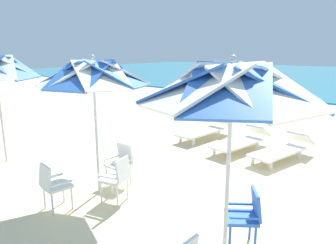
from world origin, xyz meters
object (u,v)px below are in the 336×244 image
at_px(beach_umbrella_0, 232,86).
at_px(sun_lounger_3, 204,130).
at_px(plastic_chair_4, 53,184).
at_px(beach_umbrella_1, 93,75).
at_px(plastic_chair_2, 117,177).
at_px(sun_lounger_2, 241,141).
at_px(plastic_chair_3, 121,161).
at_px(sun_lounger_1, 282,149).
at_px(plastic_chair_1, 246,214).

bearing_deg(beach_umbrella_0, sun_lounger_3, 124.33).
bearing_deg(plastic_chair_4, beach_umbrella_1, 85.57).
bearing_deg(plastic_chair_2, sun_lounger_2, 83.95).
xyz_separation_m(beach_umbrella_1, sun_lounger_3, (-0.45, 4.64, -2.05)).
xyz_separation_m(beach_umbrella_0, plastic_chair_3, (-3.03, 1.07, -1.89)).
relative_size(plastic_chair_3, sun_lounger_1, 0.39).
bearing_deg(beach_umbrella_1, beach_umbrella_0, -9.05).
bearing_deg(sun_lounger_2, plastic_chair_3, -105.37).
bearing_deg(plastic_chair_3, beach_umbrella_1, -91.02).
height_order(beach_umbrella_1, plastic_chair_3, beach_umbrella_1).
bearing_deg(plastic_chair_2, sun_lounger_3, 102.29).
height_order(beach_umbrella_1, sun_lounger_2, beach_umbrella_1).
xyz_separation_m(beach_umbrella_0, plastic_chair_1, (-0.03, 0.68, -1.89)).
bearing_deg(plastic_chair_2, plastic_chair_1, 5.09).
relative_size(plastic_chair_3, sun_lounger_2, 0.39).
xyz_separation_m(beach_umbrella_0, plastic_chair_4, (-3.12, -0.45, -1.89)).
relative_size(plastic_chair_1, plastic_chair_3, 1.00).
distance_m(plastic_chair_2, plastic_chair_4, 1.12).
bearing_deg(plastic_chair_3, sun_lounger_1, 59.02).
xyz_separation_m(plastic_chair_1, beach_umbrella_1, (-3.01, -0.20, 1.84)).
bearing_deg(plastic_chair_4, sun_lounger_1, 66.33).
bearing_deg(beach_umbrella_0, plastic_chair_4, -171.70).
relative_size(beach_umbrella_1, plastic_chair_4, 3.11).
bearing_deg(plastic_chair_2, sun_lounger_1, 69.03).
relative_size(plastic_chair_1, sun_lounger_1, 0.39).
distance_m(plastic_chair_4, sun_lounger_3, 5.60).
relative_size(plastic_chair_4, sun_lounger_1, 0.39).
distance_m(beach_umbrella_0, beach_umbrella_1, 3.08).
distance_m(plastic_chair_3, sun_lounger_3, 4.09).
bearing_deg(sun_lounger_2, beach_umbrella_1, -103.47).
bearing_deg(beach_umbrella_1, plastic_chair_2, -2.10).
xyz_separation_m(beach_umbrella_0, plastic_chair_2, (-2.48, 0.46, -1.89)).
relative_size(beach_umbrella_1, sun_lounger_2, 1.21).
height_order(beach_umbrella_0, plastic_chair_2, beach_umbrella_0).
height_order(sun_lounger_2, sun_lounger_3, same).
height_order(sun_lounger_1, sun_lounger_3, same).
xyz_separation_m(beach_umbrella_1, sun_lounger_2, (1.01, 4.22, -2.05)).
height_order(plastic_chair_4, sun_lounger_1, plastic_chair_4).
relative_size(plastic_chair_2, plastic_chair_4, 1.00).
distance_m(beach_umbrella_1, plastic_chair_2, 1.92).
xyz_separation_m(sun_lounger_1, sun_lounger_2, (-1.16, 0.04, 0.00)).
distance_m(plastic_chair_3, plastic_chair_4, 1.52).
xyz_separation_m(plastic_chair_2, sun_lounger_1, (1.61, 4.20, -0.22)).
relative_size(plastic_chair_1, plastic_chair_4, 1.00).
relative_size(beach_umbrella_0, plastic_chair_2, 3.16).
distance_m(sun_lounger_2, sun_lounger_3, 1.52).
bearing_deg(sun_lounger_1, sun_lounger_3, 170.12).
height_order(beach_umbrella_1, plastic_chair_4, beach_umbrella_1).
distance_m(plastic_chair_2, sun_lounger_3, 4.77).
height_order(beach_umbrella_0, sun_lounger_3, beach_umbrella_0).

